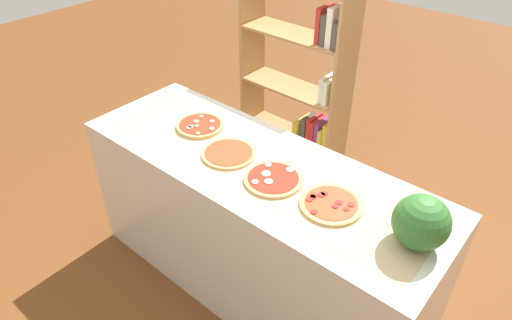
{
  "coord_description": "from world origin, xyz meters",
  "views": [
    {
      "loc": [
        1.23,
        -1.45,
        2.3
      ],
      "look_at": [
        0.0,
        0.0,
        0.94
      ],
      "focal_mm": 31.8,
      "sensor_mm": 36.0,
      "label": 1
    }
  ],
  "objects": [
    {
      "name": "ground_plane",
      "position": [
        0.0,
        0.0,
        0.0
      ],
      "size": [
        12.0,
        12.0,
        0.0
      ],
      "primitive_type": "plane",
      "color": "brown"
    },
    {
      "name": "counter",
      "position": [
        0.0,
        0.0,
        0.46
      ],
      "size": [
        2.06,
        0.71,
        0.92
      ],
      "primitive_type": "cube",
      "color": "beige",
      "rests_on": "ground_plane"
    },
    {
      "name": "parchment_paper",
      "position": [
        0.0,
        0.0,
        0.92
      ],
      "size": [
        1.89,
        0.5,
        0.0
      ],
      "primitive_type": "cube",
      "color": "tan",
      "rests_on": "counter"
    },
    {
      "name": "pizza_mushroom_0",
      "position": [
        -0.48,
        0.06,
        0.93
      ],
      "size": [
        0.27,
        0.27,
        0.03
      ],
      "color": "tan",
      "rests_on": "parchment_paper"
    },
    {
      "name": "pizza_plain_1",
      "position": [
        -0.16,
        -0.04,
        0.93
      ],
      "size": [
        0.29,
        0.29,
        0.02
      ],
      "color": "tan",
      "rests_on": "parchment_paper"
    },
    {
      "name": "pizza_mozzarella_2",
      "position": [
        0.16,
        -0.06,
        0.93
      ],
      "size": [
        0.29,
        0.29,
        0.02
      ],
      "color": "tan",
      "rests_on": "parchment_paper"
    },
    {
      "name": "pizza_pepperoni_3",
      "position": [
        0.48,
        -0.03,
        0.93
      ],
      "size": [
        0.29,
        0.29,
        0.02
      ],
      "color": "tan",
      "rests_on": "parchment_paper"
    },
    {
      "name": "watermelon",
      "position": [
        0.87,
        -0.0,
        1.03
      ],
      "size": [
        0.24,
        0.24,
        0.24
      ],
      "primitive_type": "sphere",
      "color": "#2D6628",
      "rests_on": "counter"
    },
    {
      "name": "bookshelf",
      "position": [
        -0.37,
        0.99,
        0.73
      ],
      "size": [
        0.83,
        0.28,
        1.61
      ],
      "color": "#A87A47",
      "rests_on": "ground_plane"
    }
  ]
}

